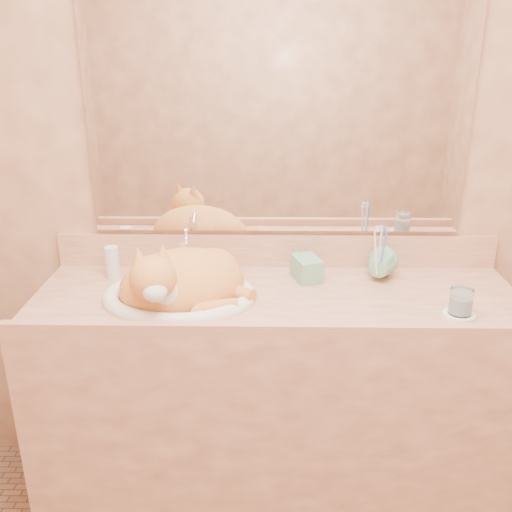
{
  "coord_description": "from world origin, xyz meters",
  "views": [
    {
      "loc": [
        -0.04,
        -0.98,
        1.64
      ],
      "look_at": [
        -0.07,
        0.7,
        1.0
      ],
      "focal_mm": 40.0,
      "sensor_mm": 36.0,
      "label": 1
    }
  ],
  "objects_px": {
    "vanity_counter": "(275,404)",
    "sink_basin": "(179,276)",
    "soap_dispenser": "(314,261)",
    "water_glass": "(461,301)",
    "cat": "(180,279)",
    "toothbrush_cup": "(378,271)"
  },
  "relations": [
    {
      "from": "vanity_counter",
      "to": "sink_basin",
      "type": "distance_m",
      "value": 0.59
    },
    {
      "from": "soap_dispenser",
      "to": "water_glass",
      "type": "height_order",
      "value": "soap_dispenser"
    },
    {
      "from": "soap_dispenser",
      "to": "water_glass",
      "type": "xyz_separation_m",
      "value": [
        0.43,
        -0.23,
        -0.04
      ]
    },
    {
      "from": "cat",
      "to": "water_glass",
      "type": "relative_size",
      "value": 5.12
    },
    {
      "from": "cat",
      "to": "water_glass",
      "type": "xyz_separation_m",
      "value": [
        0.86,
        -0.11,
        -0.02
      ]
    },
    {
      "from": "cat",
      "to": "toothbrush_cup",
      "type": "xyz_separation_m",
      "value": [
        0.66,
        0.13,
        -0.02
      ]
    },
    {
      "from": "soap_dispenser",
      "to": "toothbrush_cup",
      "type": "xyz_separation_m",
      "value": [
        0.22,
        0.02,
        -0.04
      ]
    },
    {
      "from": "cat",
      "to": "water_glass",
      "type": "bearing_deg",
      "value": -30.38
    },
    {
      "from": "vanity_counter",
      "to": "cat",
      "type": "height_order",
      "value": "cat"
    },
    {
      "from": "water_glass",
      "to": "sink_basin",
      "type": "bearing_deg",
      "value": 171.97
    },
    {
      "from": "toothbrush_cup",
      "to": "water_glass",
      "type": "bearing_deg",
      "value": -49.86
    },
    {
      "from": "sink_basin",
      "to": "cat",
      "type": "height_order",
      "value": "cat"
    },
    {
      "from": "vanity_counter",
      "to": "water_glass",
      "type": "bearing_deg",
      "value": -14.51
    },
    {
      "from": "vanity_counter",
      "to": "sink_basin",
      "type": "relative_size",
      "value": 3.28
    },
    {
      "from": "cat",
      "to": "soap_dispenser",
      "type": "distance_m",
      "value": 0.45
    },
    {
      "from": "vanity_counter",
      "to": "toothbrush_cup",
      "type": "distance_m",
      "value": 0.6
    },
    {
      "from": "toothbrush_cup",
      "to": "water_glass",
      "type": "xyz_separation_m",
      "value": [
        0.2,
        -0.24,
        0.0
      ]
    },
    {
      "from": "toothbrush_cup",
      "to": "soap_dispenser",
      "type": "bearing_deg",
      "value": -175.64
    },
    {
      "from": "sink_basin",
      "to": "cat",
      "type": "distance_m",
      "value": 0.01
    },
    {
      "from": "vanity_counter",
      "to": "sink_basin",
      "type": "xyz_separation_m",
      "value": [
        -0.32,
        -0.02,
        0.5
      ]
    },
    {
      "from": "cat",
      "to": "toothbrush_cup",
      "type": "bearing_deg",
      "value": -11.75
    },
    {
      "from": "sink_basin",
      "to": "water_glass",
      "type": "xyz_separation_m",
      "value": [
        0.87,
        -0.12,
        -0.03
      ]
    }
  ]
}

